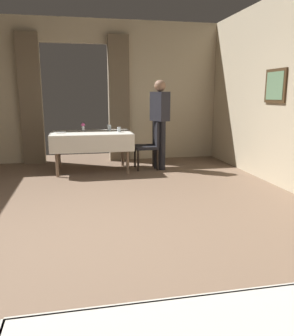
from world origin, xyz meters
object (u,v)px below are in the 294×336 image
at_px(dining_table_mid, 91,137).
at_px(person_waiter_by_doorway, 160,117).
at_px(plate_mid_d, 60,133).
at_px(flower_vase_mid, 83,127).
at_px(glass_mid_b, 109,128).
at_px(glass_mid_c, 119,130).
at_px(chair_mid_right, 150,143).

height_order(dining_table_mid, person_waiter_by_doorway, person_waiter_by_doorway).
height_order(dining_table_mid, plate_mid_d, plate_mid_d).
bearing_deg(plate_mid_d, flower_vase_mid, 23.95).
xyz_separation_m(glass_mid_b, glass_mid_c, (0.16, -0.30, -0.01)).
bearing_deg(plate_mid_d, glass_mid_c, -5.16).
xyz_separation_m(dining_table_mid, flower_vase_mid, (-0.14, 0.21, 0.19)).
relative_size(glass_mid_c, person_waiter_by_doorway, 0.06).
relative_size(glass_mid_b, person_waiter_by_doorway, 0.07).
bearing_deg(glass_mid_b, plate_mid_d, -168.23).
relative_size(flower_vase_mid, glass_mid_c, 1.69).
distance_m(chair_mid_right, glass_mid_c, 0.68).
relative_size(dining_table_mid, glass_mid_c, 15.45).
bearing_deg(dining_table_mid, glass_mid_b, 30.62).
distance_m(plate_mid_d, person_waiter_by_doorway, 1.91).
height_order(glass_mid_c, person_waiter_by_doorway, person_waiter_by_doorway).
relative_size(glass_mid_b, plate_mid_d, 0.55).
height_order(chair_mid_right, person_waiter_by_doorway, person_waiter_by_doorway).
bearing_deg(person_waiter_by_doorway, glass_mid_c, 179.56).
relative_size(glass_mid_c, plate_mid_d, 0.44).
bearing_deg(plate_mid_d, chair_mid_right, -0.89).
bearing_deg(dining_table_mid, glass_mid_c, -8.85).
xyz_separation_m(flower_vase_mid, glass_mid_c, (0.66, -0.29, -0.04)).
xyz_separation_m(flower_vase_mid, plate_mid_d, (-0.43, -0.19, -0.08)).
height_order(flower_vase_mid, plate_mid_d, flower_vase_mid).
xyz_separation_m(chair_mid_right, flower_vase_mid, (-1.28, 0.22, 0.32)).
xyz_separation_m(dining_table_mid, glass_mid_c, (0.52, -0.08, 0.15)).
relative_size(dining_table_mid, person_waiter_by_doorway, 0.88).
bearing_deg(flower_vase_mid, person_waiter_by_doorway, -11.58).
bearing_deg(chair_mid_right, person_waiter_by_doorway, -24.26).
distance_m(glass_mid_b, glass_mid_c, 0.33).
xyz_separation_m(dining_table_mid, glass_mid_b, (0.36, 0.21, 0.16)).
xyz_separation_m(chair_mid_right, plate_mid_d, (-1.72, 0.03, 0.24)).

